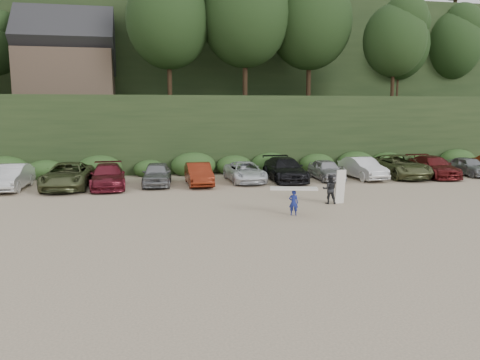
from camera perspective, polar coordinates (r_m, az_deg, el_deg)
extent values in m
plane|color=tan|center=(22.08, 3.20, -4.46)|extent=(120.00, 120.00, 0.00)
cube|color=black|center=(43.17, -4.26, 6.06)|extent=(80.00, 14.00, 6.00)
cube|color=black|center=(61.09, -6.53, 11.52)|extent=(90.00, 30.00, 16.00)
ellipsoid|color=black|center=(43.53, -4.39, 16.64)|extent=(66.00, 12.00, 10.00)
cube|color=#2B491E|center=(35.89, -3.55, 1.66)|extent=(46.20, 2.00, 1.20)
cube|color=brown|center=(45.33, -20.25, 12.00)|extent=(8.00, 6.00, 4.00)
imported|color=silver|center=(32.31, -26.11, 0.31)|extent=(1.87, 4.86, 1.58)
imported|color=#4A522F|center=(31.44, -20.27, 0.50)|extent=(2.92, 5.94, 1.62)
imported|color=maroon|center=(30.84, -15.80, 0.45)|extent=(2.39, 5.30, 1.51)
imported|color=slate|center=(31.16, -10.09, 0.74)|extent=(2.16, 4.59, 1.52)
imported|color=maroon|center=(30.94, -5.05, 0.73)|extent=(1.56, 4.42, 1.45)
imported|color=silver|center=(32.14, 0.62, 0.99)|extent=(2.39, 4.97, 1.37)
imported|color=black|center=(32.80, 5.48, 1.31)|extent=(2.31, 5.55, 1.60)
imported|color=#A2A2A6|center=(33.60, 10.50, 1.24)|extent=(1.81, 4.26, 1.44)
imported|color=silver|center=(34.61, 14.71, 1.40)|extent=(2.00, 4.78, 1.54)
imported|color=#535A34|center=(36.25, 18.87, 1.61)|extent=(2.75, 5.88, 1.63)
imported|color=#561314|center=(37.22, 22.49, 1.51)|extent=(2.47, 5.36, 1.52)
imported|color=gray|center=(39.19, 26.09, 1.53)|extent=(1.66, 4.13, 1.41)
imported|color=navy|center=(22.30, 6.55, -2.76)|extent=(0.52, 0.44, 1.22)
cube|color=silver|center=(22.18, 6.58, -1.04)|extent=(2.31, 1.17, 0.09)
imported|color=black|center=(25.26, 10.86, -1.11)|extent=(0.89, 0.77, 1.55)
cube|color=silver|center=(25.30, 12.13, -0.82)|extent=(0.53, 0.30, 1.83)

